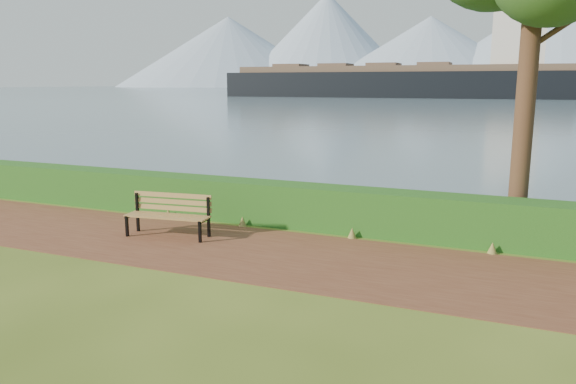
% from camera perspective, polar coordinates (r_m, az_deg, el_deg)
% --- Properties ---
extents(ground, '(140.00, 140.00, 0.00)m').
position_cam_1_polar(ground, '(11.16, -4.48, -6.48)').
color(ground, '#3F5217').
rests_on(ground, ground).
extents(path, '(40.00, 3.40, 0.01)m').
position_cam_1_polar(path, '(11.42, -3.79, -6.04)').
color(path, '#562D1D').
rests_on(path, ground).
extents(hedge, '(32.00, 0.85, 1.00)m').
position_cam_1_polar(hedge, '(13.32, 0.63, -1.33)').
color(hedge, '#133F12').
rests_on(hedge, ground).
extents(water, '(700.00, 510.00, 0.00)m').
position_cam_1_polar(water, '(269.50, 22.19, 9.54)').
color(water, slate).
rests_on(water, ground).
extents(mountains, '(585.00, 190.00, 70.00)m').
position_cam_1_polar(mountains, '(416.44, 21.58, 13.66)').
color(mountains, '#8196AC').
rests_on(mountains, ground).
extents(bench, '(1.93, 0.77, 0.94)m').
position_cam_1_polar(bench, '(12.69, -11.96, -2.00)').
color(bench, black).
rests_on(bench, ground).
extents(cargo_ship, '(79.64, 14.70, 24.08)m').
position_cam_1_polar(cargo_ship, '(131.67, 12.07, 10.92)').
color(cargo_ship, black).
rests_on(cargo_ship, ground).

